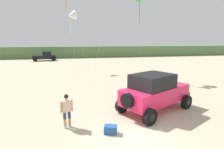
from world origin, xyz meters
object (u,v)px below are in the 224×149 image
object	(u,v)px
cooler_box	(111,130)
kite_red_delta	(71,16)
jeep	(155,91)
person_watching	(67,109)
distant_pickup	(45,56)

from	to	relation	value
cooler_box	kite_red_delta	world-z (taller)	kite_red_delta
cooler_box	jeep	bearing A→B (deg)	54.45
person_watching	cooler_box	xyz separation A→B (m)	(1.92, -1.03, -0.75)
jeep	kite_red_delta	xyz separation A→B (m)	(-4.64, 15.29, 6.14)
jeep	distant_pickup	bearing A→B (deg)	108.78
person_watching	distant_pickup	xyz separation A→B (m)	(-5.45, 31.93, 0.00)
person_watching	kite_red_delta	bearing A→B (deg)	88.57
kite_red_delta	person_watching	bearing A→B (deg)	-91.43
jeep	cooler_box	distance (m)	3.89
jeep	kite_red_delta	bearing A→B (deg)	106.87
person_watching	kite_red_delta	xyz separation A→B (m)	(0.41, 16.35, 6.41)
cooler_box	person_watching	bearing A→B (deg)	172.47
person_watching	distant_pickup	world-z (taller)	distant_pickup
jeep	person_watching	distance (m)	5.16
distant_pickup	kite_red_delta	world-z (taller)	kite_red_delta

